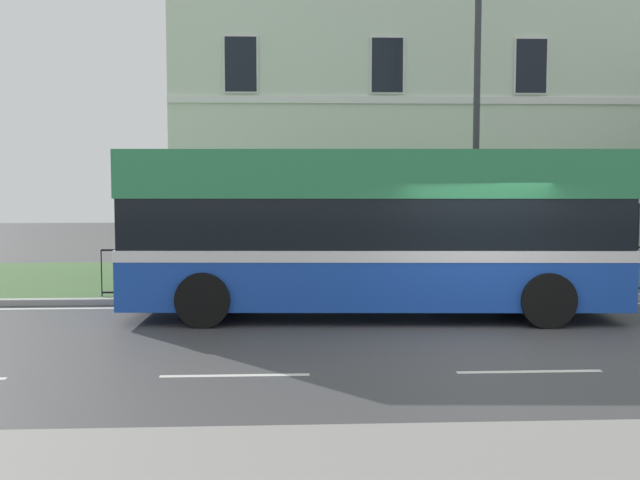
# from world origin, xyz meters

# --- Properties ---
(ground_plane) EXTENTS (60.00, 56.00, 0.18)m
(ground_plane) POSITION_xyz_m (0.00, 1.26, -0.01)
(ground_plane) COLOR #444445
(georgian_townhouse) EXTENTS (16.85, 10.82, 13.97)m
(georgian_townhouse) POSITION_xyz_m (1.81, 16.52, 7.15)
(georgian_townhouse) COLOR silver
(georgian_townhouse) RESTS_ON ground_plane
(iron_verge_railing) EXTENTS (17.62, 0.04, 0.97)m
(iron_verge_railing) POSITION_xyz_m (1.81, 4.40, 0.62)
(iron_verge_railing) COLOR black
(iron_verge_railing) RESTS_ON ground_plane
(single_decker_bus) EXTENTS (9.19, 2.98, 3.07)m
(single_decker_bus) POSITION_xyz_m (-1.65, 2.57, 1.62)
(single_decker_bus) COLOR #1A47B6
(single_decker_bus) RESTS_ON ground_plane
(street_lamp_post) EXTENTS (0.36, 0.24, 7.35)m
(street_lamp_post) POSITION_xyz_m (0.86, 5.09, 4.30)
(street_lamp_post) COLOR #333338
(street_lamp_post) RESTS_ON ground_plane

